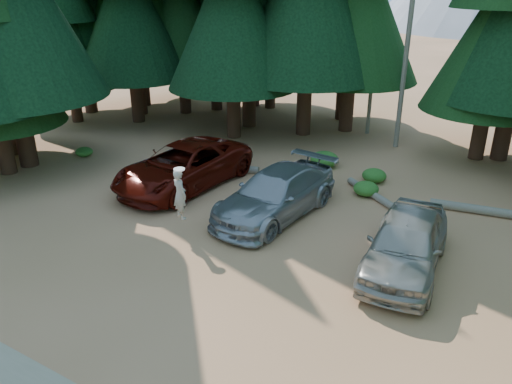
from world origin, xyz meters
TOP-DOWN VIEW (x-y plane):
  - ground at (0.00, 0.00)m, footprint 160.00×160.00m
  - forest_belt_north at (0.00, 15.00)m, footprint 36.00×7.00m
  - forest_belt_west at (-15.50, 4.00)m, footprint 6.00×22.00m
  - snag_front at (0.80, 14.50)m, footprint 0.24×0.24m
  - snag_back at (-1.20, 16.00)m, footprint 0.20×0.20m
  - red_pickup at (-5.21, 5.03)m, footprint 3.36×6.48m
  - silver_minivan_center at (-0.72, 4.53)m, footprint 2.94×5.89m
  - silver_minivan_right at (4.24, 3.26)m, footprint 2.45×5.18m
  - frisbee_player at (-2.74, 1.72)m, footprint 0.72×0.61m
  - log_left at (-5.39, 7.22)m, footprint 4.31×1.31m
  - log_mid at (1.90, 7.73)m, footprint 2.86×2.18m
  - log_right at (6.43, 8.47)m, footprint 5.06×1.10m
  - shrub_far_left at (-5.19, 6.88)m, footprint 1.00×1.00m
  - shrub_left at (-1.75, 7.11)m, footprint 1.02×1.02m
  - shrub_center_left at (-1.17, 10.00)m, footprint 1.26×1.26m
  - shrub_center_right at (1.51, 7.89)m, footprint 0.99×0.99m
  - shrub_right at (1.34, 9.40)m, footprint 1.00×1.00m
  - shrub_edge_west at (-11.59, 5.50)m, footprint 0.81×0.81m

SIDE VIEW (x-z plane):
  - ground at x=0.00m, z-range 0.00..0.00m
  - forest_belt_north at x=0.00m, z-range -11.00..11.00m
  - forest_belt_west at x=-15.50m, z-range -11.00..11.00m
  - log_mid at x=1.90m, z-range 0.00..0.27m
  - log_left at x=-5.39m, z-range 0.00..0.31m
  - log_right at x=6.43m, z-range 0.00..0.32m
  - shrub_edge_west at x=-11.59m, z-range 0.00..0.44m
  - shrub_center_right at x=1.51m, z-range 0.00..0.54m
  - shrub_right at x=1.34m, z-range 0.00..0.55m
  - shrub_far_left at x=-5.19m, z-range 0.00..0.55m
  - shrub_left at x=-1.75m, z-range 0.00..0.56m
  - shrub_center_left at x=-1.17m, z-range 0.00..0.69m
  - silver_minivan_center at x=-0.72m, z-range 0.00..1.64m
  - silver_minivan_right at x=4.24m, z-range 0.00..1.71m
  - red_pickup at x=-5.21m, z-range 0.00..1.75m
  - frisbee_player at x=-2.74m, z-range 0.59..2.29m
  - snag_back at x=-1.20m, z-range 0.00..10.00m
  - snag_front at x=0.80m, z-range 0.00..12.00m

